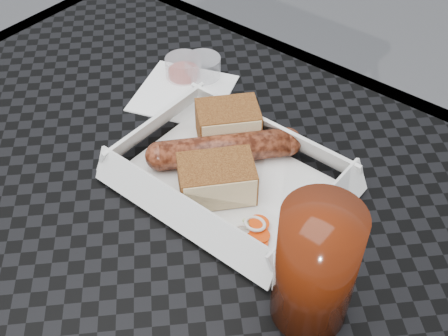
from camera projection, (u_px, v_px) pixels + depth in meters
name	position (u px, v px, depth m)	size (l,w,h in m)	color
patio_table	(114.00, 252.00, 0.66)	(0.80, 0.80, 0.74)	black
food_tray	(230.00, 181.00, 0.64)	(0.22, 0.15, 0.00)	white
bratwurst	(224.00, 149.00, 0.65)	(0.13, 0.14, 0.03)	brown
bread_near	(228.00, 123.00, 0.67)	(0.07, 0.05, 0.05)	brown
bread_far	(217.00, 179.00, 0.61)	(0.08, 0.05, 0.04)	brown
veg_garnish	(256.00, 234.00, 0.58)	(0.03, 0.03, 0.00)	#E03D09
napkin	(184.00, 93.00, 0.76)	(0.12, 0.12, 0.00)	white
condiment_cup_sauce	(184.00, 68.00, 0.77)	(0.05, 0.05, 0.03)	maroon
condiment_cup_empty	(203.00, 67.00, 0.77)	(0.05, 0.05, 0.03)	silver
drink_glass	(315.00, 267.00, 0.47)	(0.07, 0.07, 0.13)	#4C1606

